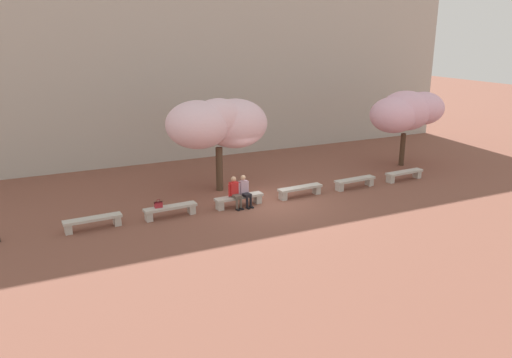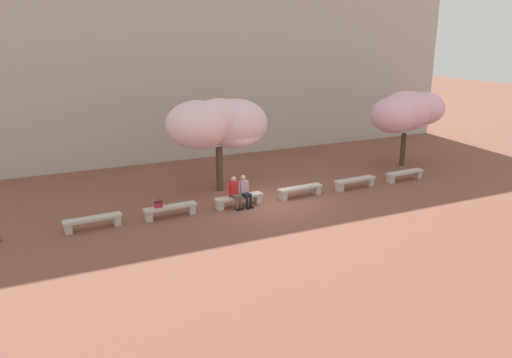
% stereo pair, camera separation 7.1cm
% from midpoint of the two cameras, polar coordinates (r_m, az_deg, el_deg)
% --- Properties ---
extents(ground_plane, '(100.00, 100.00, 0.00)m').
position_cam_midpoint_polar(ground_plane, '(21.08, 1.55, -2.55)').
color(ground_plane, brown).
extents(building_facade, '(32.93, 4.00, 10.81)m').
position_cam_midpoint_polar(building_facade, '(29.51, -7.69, 13.55)').
color(building_facade, '#B7B2A8').
rests_on(building_facade, ground).
extents(stone_bench_west_end, '(2.08, 0.52, 0.45)m').
position_cam_midpoint_polar(stone_bench_west_end, '(19.03, -18.25, -4.60)').
color(stone_bench_west_end, '#BCB7AD').
rests_on(stone_bench_west_end, ground).
extents(stone_bench_near_west, '(2.08, 0.52, 0.45)m').
position_cam_midpoint_polar(stone_bench_near_west, '(19.52, -9.86, -3.44)').
color(stone_bench_near_west, '#BCB7AD').
rests_on(stone_bench_near_west, ground).
extents(stone_bench_center, '(2.08, 0.52, 0.45)m').
position_cam_midpoint_polar(stone_bench_center, '(20.40, -2.06, -2.30)').
color(stone_bench_center, '#BCB7AD').
rests_on(stone_bench_center, ground).
extents(stone_bench_near_east, '(2.08, 0.52, 0.45)m').
position_cam_midpoint_polar(stone_bench_near_east, '(21.64, 4.97, -1.23)').
color(stone_bench_near_east, '#BCB7AD').
rests_on(stone_bench_near_east, ground).
extents(stone_bench_east_end, '(2.08, 0.52, 0.45)m').
position_cam_midpoint_polar(stone_bench_east_end, '(23.17, 11.14, -0.28)').
color(stone_bench_east_end, '#BCB7AD').
rests_on(stone_bench_east_end, ground).
extents(stone_bench_far_east, '(2.08, 0.52, 0.45)m').
position_cam_midpoint_polar(stone_bench_far_east, '(24.94, 16.50, 0.56)').
color(stone_bench_far_east, '#BCB7AD').
rests_on(stone_bench_far_east, ground).
extents(person_seated_left, '(0.51, 0.72, 1.29)m').
position_cam_midpoint_polar(person_seated_left, '(20.16, -2.54, -1.38)').
color(person_seated_left, black).
rests_on(person_seated_left, ground).
extents(person_seated_right, '(0.50, 0.73, 1.29)m').
position_cam_midpoint_polar(person_seated_right, '(20.32, -1.42, -1.22)').
color(person_seated_right, black).
rests_on(person_seated_right, ground).
extents(handbag, '(0.30, 0.15, 0.34)m').
position_cam_midpoint_polar(handbag, '(19.34, -11.19, -2.86)').
color(handbag, '#A3232D').
rests_on(handbag, stone_bench_near_west).
extents(cherry_tree_main, '(4.66, 3.01, 4.14)m').
position_cam_midpoint_polar(cherry_tree_main, '(21.98, -4.51, 6.39)').
color(cherry_tree_main, '#473323').
rests_on(cherry_tree_main, ground).
extents(cherry_tree_secondary, '(4.19, 2.59, 3.95)m').
position_cam_midpoint_polar(cherry_tree_secondary, '(27.05, 16.71, 7.40)').
color(cherry_tree_secondary, '#473323').
rests_on(cherry_tree_secondary, ground).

